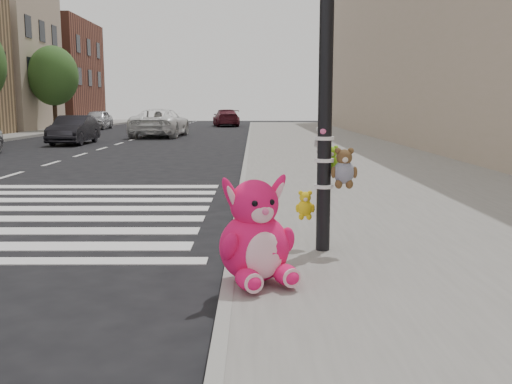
{
  "coord_description": "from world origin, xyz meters",
  "views": [
    {
      "loc": [
        1.79,
        -4.67,
        1.82
      ],
      "look_at": [
        1.82,
        2.28,
        0.75
      ],
      "focal_mm": 40.0,
      "sensor_mm": 36.0,
      "label": 1
    }
  ],
  "objects_px": {
    "red_teddy": "(254,274)",
    "car_white_near": "(160,123)",
    "signal_pole": "(328,107)",
    "pink_bunny": "(256,239)",
    "car_dark_far": "(74,130)"
  },
  "relations": [
    {
      "from": "pink_bunny",
      "to": "car_white_near",
      "type": "xyz_separation_m",
      "value": [
        -5.31,
        27.3,
        0.22
      ]
    },
    {
      "from": "signal_pole",
      "to": "car_white_near",
      "type": "distance_m",
      "value": 26.8
    },
    {
      "from": "signal_pole",
      "to": "red_teddy",
      "type": "distance_m",
      "value": 2.19
    },
    {
      "from": "car_dark_far",
      "to": "car_white_near",
      "type": "distance_m",
      "value": 6.84
    },
    {
      "from": "pink_bunny",
      "to": "car_dark_far",
      "type": "bearing_deg",
      "value": 87.44
    },
    {
      "from": "signal_pole",
      "to": "pink_bunny",
      "type": "xyz_separation_m",
      "value": [
        -0.82,
        -1.23,
        -1.23
      ]
    },
    {
      "from": "signal_pole",
      "to": "red_teddy",
      "type": "relative_size",
      "value": 19.31
    },
    {
      "from": "pink_bunny",
      "to": "red_teddy",
      "type": "bearing_deg",
      "value": -124.56
    },
    {
      "from": "pink_bunny",
      "to": "car_white_near",
      "type": "relative_size",
      "value": 0.19
    },
    {
      "from": "red_teddy",
      "to": "car_white_near",
      "type": "xyz_separation_m",
      "value": [
        -5.3,
        27.37,
        0.54
      ]
    },
    {
      "from": "pink_bunny",
      "to": "car_white_near",
      "type": "distance_m",
      "value": 27.82
    },
    {
      "from": "car_white_near",
      "to": "red_teddy",
      "type": "bearing_deg",
      "value": 103.28
    },
    {
      "from": "car_dark_far",
      "to": "red_teddy",
      "type": "bearing_deg",
      "value": -69.07
    },
    {
      "from": "pink_bunny",
      "to": "car_dark_far",
      "type": "height_order",
      "value": "car_dark_far"
    },
    {
      "from": "red_teddy",
      "to": "car_dark_far",
      "type": "bearing_deg",
      "value": 101.59
    }
  ]
}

